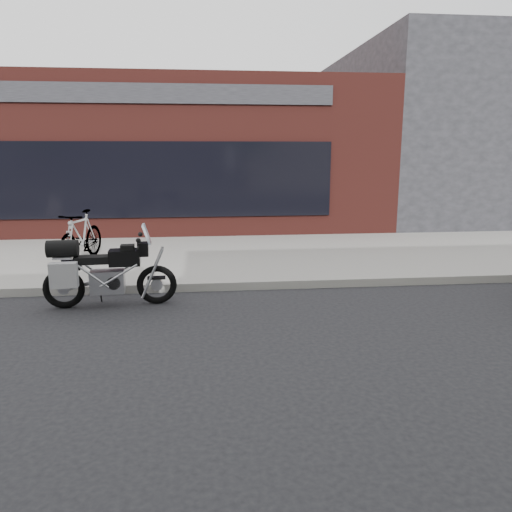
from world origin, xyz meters
TOP-DOWN VIEW (x-y plane):
  - ground at (0.00, 0.00)m, footprint 120.00×120.00m
  - near_sidewalk at (0.00, 7.00)m, footprint 44.00×6.00m
  - storefront at (-2.00, 13.98)m, footprint 14.00×10.07m
  - neighbour_building at (10.00, 14.00)m, footprint 10.00×10.00m
  - motorcycle at (-2.14, 3.31)m, footprint 2.09×0.76m
  - bicycle_rear at (-3.08, 6.13)m, footprint 0.96×1.86m

SIDE VIEW (x-z plane):
  - ground at x=0.00m, z-range 0.00..0.00m
  - near_sidewalk at x=0.00m, z-range 0.00..0.15m
  - motorcycle at x=-2.14m, z-range -0.09..1.23m
  - bicycle_rear at x=-3.08m, z-range 0.15..1.22m
  - storefront at x=-2.00m, z-range 0.00..4.50m
  - neighbour_building at x=10.00m, z-range 0.00..6.00m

